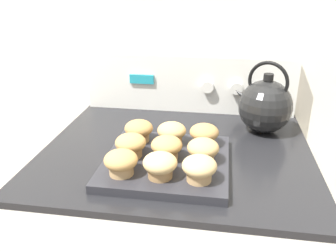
% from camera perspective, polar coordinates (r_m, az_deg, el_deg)
% --- Properties ---
extents(wall_back, '(8.00, 0.05, 2.40)m').
position_cam_1_polar(wall_back, '(1.26, 3.91, 16.50)').
color(wall_back, silver).
rests_on(wall_back, ground_plane).
extents(control_panel, '(0.72, 0.07, 0.20)m').
position_cam_1_polar(control_panel, '(1.25, 3.49, 6.89)').
color(control_panel, white).
rests_on(control_panel, stove_range).
extents(muffin_pan, '(0.31, 0.31, 0.02)m').
position_cam_1_polar(muffin_pan, '(0.90, -0.23, -5.80)').
color(muffin_pan, '#28282D').
rests_on(muffin_pan, stove_range).
extents(muffin_r0_c0, '(0.08, 0.08, 0.06)m').
position_cam_1_polar(muffin_r0_c0, '(0.82, -7.55, -5.75)').
color(muffin_r0_c0, tan).
rests_on(muffin_r0_c0, muffin_pan).
extents(muffin_r0_c1, '(0.08, 0.08, 0.06)m').
position_cam_1_polar(muffin_r0_c1, '(0.80, -1.27, -6.25)').
color(muffin_r0_c1, '#A37A4C').
rests_on(muffin_r0_c1, muffin_pan).
extents(muffin_r0_c2, '(0.08, 0.08, 0.06)m').
position_cam_1_polar(muffin_r0_c2, '(0.79, 5.05, -6.73)').
color(muffin_r0_c2, tan).
rests_on(muffin_r0_c2, muffin_pan).
extents(muffin_r1_c0, '(0.08, 0.08, 0.06)m').
position_cam_1_polar(muffin_r1_c0, '(0.90, -6.00, -2.99)').
color(muffin_r1_c0, tan).
rests_on(muffin_r1_c0, muffin_pan).
extents(muffin_r1_c1, '(0.08, 0.08, 0.06)m').
position_cam_1_polar(muffin_r1_c1, '(0.88, -0.22, -3.41)').
color(muffin_r1_c1, tan).
rests_on(muffin_r1_c1, muffin_pan).
extents(muffin_r1_c2, '(0.08, 0.08, 0.06)m').
position_cam_1_polar(muffin_r1_c2, '(0.87, 5.64, -3.83)').
color(muffin_r1_c2, tan).
rests_on(muffin_r1_c2, muffin_pan).
extents(muffin_r2_c0, '(0.08, 0.08, 0.06)m').
position_cam_1_polar(muffin_r2_c0, '(0.98, -4.70, -0.66)').
color(muffin_r2_c0, tan).
rests_on(muffin_r2_c0, muffin_pan).
extents(muffin_r2_c1, '(0.08, 0.08, 0.06)m').
position_cam_1_polar(muffin_r2_c1, '(0.96, 0.59, -1.04)').
color(muffin_r2_c1, tan).
rests_on(muffin_r2_c1, muffin_pan).
extents(muffin_r2_c2, '(0.08, 0.08, 0.06)m').
position_cam_1_polar(muffin_r2_c2, '(0.95, 5.82, -1.31)').
color(muffin_r2_c2, olive).
rests_on(muffin_r2_c2, muffin_pan).
extents(tea_kettle, '(0.19, 0.16, 0.22)m').
position_cam_1_polar(tea_kettle, '(1.11, 15.29, 3.21)').
color(tea_kettle, black).
rests_on(tea_kettle, stove_range).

